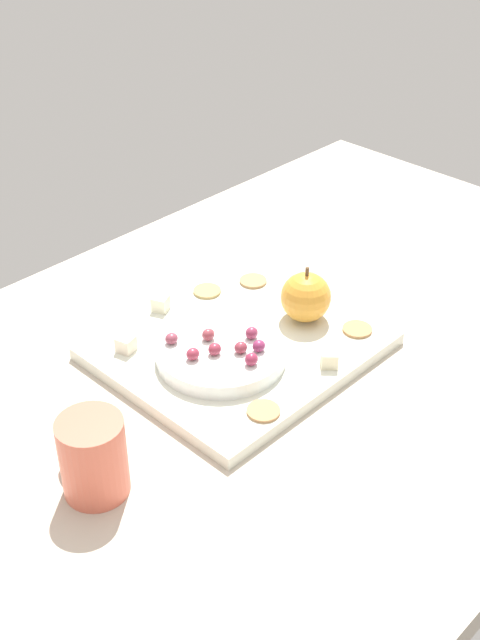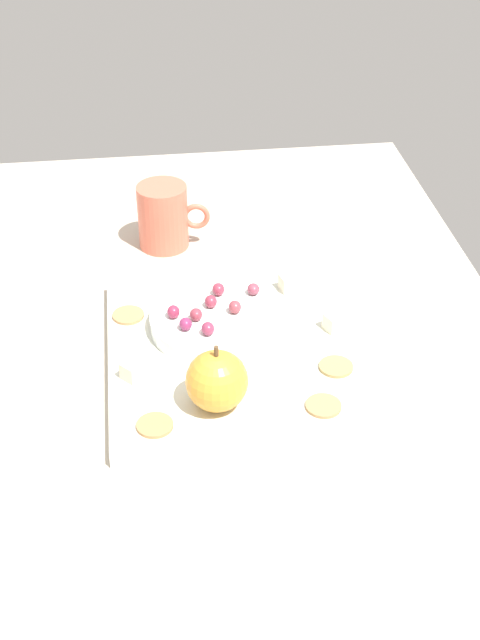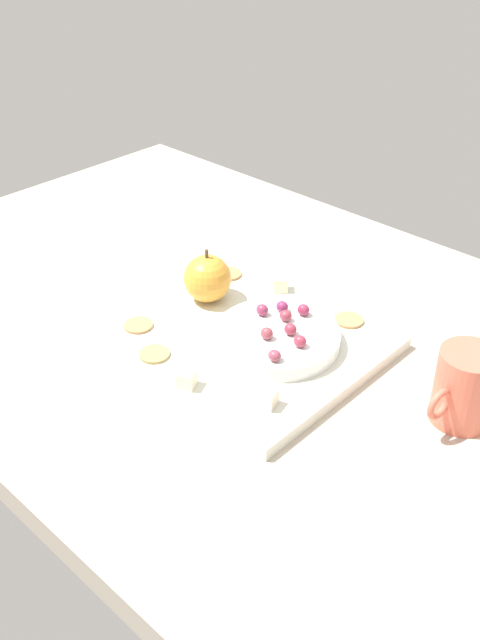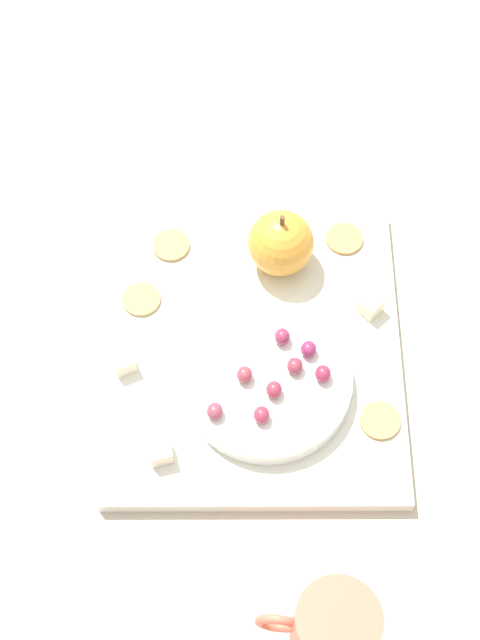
# 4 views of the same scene
# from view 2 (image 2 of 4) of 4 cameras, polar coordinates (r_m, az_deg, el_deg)

# --- Properties ---
(table) EXTENTS (1.29, 0.81, 0.04)m
(table) POSITION_cam_2_polar(r_m,az_deg,el_deg) (1.06, -2.37, -4.92)
(table) COLOR #BFB29F
(table) RESTS_ON ground
(platter) EXTENTS (0.34, 0.30, 0.02)m
(platter) POSITION_cam_2_polar(r_m,az_deg,el_deg) (1.08, -0.55, -2.20)
(platter) COLOR silver
(platter) RESTS_ON table
(serving_dish) EXTENTS (0.17, 0.17, 0.02)m
(serving_dish) POSITION_cam_2_polar(r_m,az_deg,el_deg) (1.11, -1.45, -0.05)
(serving_dish) COLOR white
(serving_dish) RESTS_ON platter
(apple_whole) EXTENTS (0.07, 0.07, 0.07)m
(apple_whole) POSITION_cam_2_polar(r_m,az_deg,el_deg) (0.97, -1.50, -3.92)
(apple_whole) COLOR gold
(apple_whole) RESTS_ON platter
(apple_stem) EXTENTS (0.01, 0.01, 0.01)m
(apple_stem) POSITION_cam_2_polar(r_m,az_deg,el_deg) (0.95, -1.53, -2.01)
(apple_stem) COLOR brown
(apple_stem) RESTS_ON apple_whole
(cheese_cube_0) EXTENTS (0.03, 0.03, 0.02)m
(cheese_cube_0) POSITION_cam_2_polar(r_m,az_deg,el_deg) (1.11, 6.04, -0.14)
(cheese_cube_0) COLOR #F5EFCC
(cheese_cube_0) RESTS_ON platter
(cheese_cube_1) EXTENTS (0.03, 0.03, 0.02)m
(cheese_cube_1) POSITION_cam_2_polar(r_m,az_deg,el_deg) (1.03, -6.93, -3.30)
(cheese_cube_1) COLOR #F8EDC3
(cheese_cube_1) RESTS_ON platter
(cheese_cube_2) EXTENTS (0.03, 0.03, 0.02)m
(cheese_cube_2) POSITION_cam_2_polar(r_m,az_deg,el_deg) (1.18, 3.12, 2.38)
(cheese_cube_2) COLOR #F2E6CC
(cheese_cube_2) RESTS_ON platter
(cracker_0) EXTENTS (0.04, 0.04, 0.00)m
(cracker_0) POSITION_cam_2_polar(r_m,az_deg,el_deg) (1.05, 6.17, -3.00)
(cracker_0) COLOR tan
(cracker_0) RESTS_ON platter
(cracker_1) EXTENTS (0.04, 0.04, 0.00)m
(cracker_1) POSITION_cam_2_polar(r_m,az_deg,el_deg) (1.14, -7.18, 0.31)
(cracker_1) COLOR tan
(cracker_1) RESTS_ON platter
(cracker_2) EXTENTS (0.04, 0.04, 0.00)m
(cracker_2) POSITION_cam_2_polar(r_m,az_deg,el_deg) (0.97, -5.48, -6.73)
(cracker_2) COLOR tan
(cracker_2) RESTS_ON platter
(cracker_3) EXTENTS (0.04, 0.04, 0.00)m
(cracker_3) POSITION_cam_2_polar(r_m,az_deg,el_deg) (1.00, 5.37, -5.50)
(cracker_3) COLOR tan
(cracker_3) RESTS_ON platter
(grape_0) EXTENTS (0.02, 0.02, 0.02)m
(grape_0) POSITION_cam_2_polar(r_m,az_deg,el_deg) (1.13, -1.40, 1.98)
(grape_0) COLOR #993245
(grape_0) RESTS_ON serving_dish
(grape_1) EXTENTS (0.02, 0.02, 0.02)m
(grape_1) POSITION_cam_2_polar(r_m,az_deg,el_deg) (1.09, -2.92, 0.35)
(grape_1) COLOR #8F3544
(grape_1) RESTS_ON serving_dish
(grape_2) EXTENTS (0.02, 0.02, 0.01)m
(grape_2) POSITION_cam_2_polar(r_m,az_deg,el_deg) (1.13, 0.86, 1.99)
(grape_2) COLOR #8F3F51
(grape_2) RESTS_ON serving_dish
(grape_3) EXTENTS (0.02, 0.02, 0.02)m
(grape_3) POSITION_cam_2_polar(r_m,az_deg,el_deg) (1.07, -3.51, -0.26)
(grape_3) COLOR #872B56
(grape_3) RESTS_ON serving_dish
(grape_4) EXTENTS (0.02, 0.02, 0.02)m
(grape_4) POSITION_cam_2_polar(r_m,az_deg,el_deg) (1.06, -2.07, -0.56)
(grape_4) COLOR #8D314D
(grape_4) RESTS_ON serving_dish
(grape_5) EXTENTS (0.02, 0.02, 0.02)m
(grape_5) POSITION_cam_2_polar(r_m,az_deg,el_deg) (1.09, -4.29, 0.53)
(grape_5) COLOR #952B48
(grape_5) RESTS_ON serving_dish
(grape_6) EXTENTS (0.02, 0.02, 0.02)m
(grape_6) POSITION_cam_2_polar(r_m,az_deg,el_deg) (1.10, -0.33, 0.84)
(grape_6) COLOR #963E48
(grape_6) RESTS_ON serving_dish
(grape_7) EXTENTS (0.02, 0.02, 0.02)m
(grape_7) POSITION_cam_2_polar(r_m,az_deg,el_deg) (1.11, -1.89, 1.19)
(grape_7) COLOR #963144
(grape_7) RESTS_ON serving_dish
(cup) EXTENTS (0.07, 0.10, 0.10)m
(cup) POSITION_cam_2_polar(r_m,az_deg,el_deg) (1.30, -4.91, 6.63)
(cup) COLOR #DE674F
(cup) RESTS_ON table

